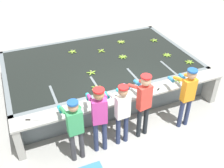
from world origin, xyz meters
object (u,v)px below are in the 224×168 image
Objects in this scene: knife_0 at (159,88)px; knife_1 at (31,120)px; worker_4 at (187,93)px; banana_bunch_floating_0 at (154,40)px; banana_bunch_floating_5 at (189,62)px; worker_3 at (143,100)px; banana_bunch_floating_7 at (101,51)px; banana_bunch_floating_8 at (72,52)px; worker_1 at (99,114)px; worker_0 at (75,125)px; banana_bunch_ledge_0 at (179,80)px; banana_bunch_floating_4 at (96,88)px; banana_bunch_floating_6 at (123,57)px; banana_bunch_floating_3 at (167,55)px; worker_2 at (122,109)px; banana_bunch_floating_1 at (91,73)px; banana_bunch_floating_2 at (121,42)px.

knife_1 is (-3.16, 0.05, 0.00)m from knife_0.
worker_4 reaches higher than banana_bunch_floating_0.
banana_bunch_floating_5 is 1.69m from knife_0.
banana_bunch_floating_0 reaches higher than knife_0.
worker_3 is 6.81× the size of banana_bunch_floating_7.
banana_bunch_floating_8 is (-0.85, 0.30, -0.00)m from banana_bunch_floating_7.
worker_1 is 6.20× the size of banana_bunch_floating_8.
worker_0 reaches higher than knife_0.
worker_1 is 6.23× the size of banana_bunch_ledge_0.
worker_0 is at bearing -161.03° from banana_bunch_floating_5.
banana_bunch_floating_4 is at bearing -176.80° from banana_bunch_floating_5.
banana_bunch_floating_7 is at bearing 118.24° from banana_bunch_ledge_0.
worker_4 is at bearing -76.37° from banana_bunch_floating_6.
banana_bunch_floating_4 is at bearing -163.04° from banana_bunch_floating_3.
banana_bunch_floating_8 is (-1.89, 3.31, -0.10)m from worker_4.
banana_bunch_floating_6 is (1.09, 2.31, -0.06)m from worker_2.
banana_bunch_floating_7 is (0.84, 1.84, 0.00)m from banana_bunch_floating_4.
worker_0 is 5.77× the size of banana_bunch_floating_1.
banana_bunch_floating_4 is at bearing -89.73° from banana_bunch_floating_8.
worker_2 reaches higher than knife_0.
knife_0 is (1.34, -1.35, -0.01)m from banana_bunch_floating_1.
banana_bunch_floating_1 is (0.46, 1.85, -0.13)m from worker_1.
banana_bunch_floating_1 is at bearing 35.60° from knife_1.
knife_0 is at bearing 12.82° from worker_0.
banana_bunch_floating_4 is 0.84× the size of knife_1.
banana_bunch_floating_7 is at bearing 104.20° from knife_0.
banana_bunch_floating_7 is at bearing 43.58° from knife_1.
banana_bunch_floating_0 and banana_bunch_floating_1 have the same top height.
banana_bunch_floating_8 is at bearing -177.91° from banana_bunch_floating_2.
worker_2 reaches higher than banana_bunch_floating_1.
worker_0 is 5.71× the size of banana_bunch_floating_4.
banana_bunch_floating_3 is at bearing 38.24° from worker_2.
banana_bunch_floating_2 is 1.00× the size of banana_bunch_floating_6.
worker_4 is 6.08× the size of banana_bunch_ledge_0.
worker_0 is at bearing -176.68° from worker_3.
banana_bunch_floating_4 is 1.78m from knife_1.
worker_3 reaches higher than banana_bunch_floating_2.
worker_4 is 6.05× the size of banana_bunch_floating_0.
knife_1 is (-4.29, -1.36, -0.01)m from banana_bunch_floating_3.
worker_3 is 6.24× the size of banana_bunch_floating_8.
banana_bunch_floating_5 is (0.19, -1.70, -0.00)m from banana_bunch_floating_0.
banana_bunch_floating_7 is at bearing 149.13° from banana_bunch_floating_3.
worker_3 reaches higher than banana_bunch_floating_1.
banana_bunch_floating_6 is at bearing 47.31° from worker_0.
worker_3 is 3.29m from banana_bunch_floating_8.
banana_bunch_floating_3 is 1.11× the size of banana_bunch_floating_7.
knife_0 is (-0.42, 0.55, -0.11)m from worker_4.
banana_bunch_ledge_0 is (0.81, -1.75, 0.00)m from banana_bunch_floating_6.
worker_1 reaches higher than worker_0.
banana_bunch_floating_3 is (2.47, 0.06, -0.00)m from banana_bunch_floating_1.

